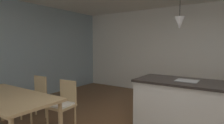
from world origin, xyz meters
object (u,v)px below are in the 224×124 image
chair_far_right (63,103)px  kitchen_island (205,109)px  dining_table (5,99)px  chair_far_left (35,96)px

chair_far_right → kitchen_island: (2.16, 1.13, -0.01)m
dining_table → kitchen_island: bearing=36.7°
dining_table → chair_far_right: 0.93m
chair_far_left → kitchen_island: kitchen_island is taller
chair_far_left → kitchen_island: (3.02, 1.13, -0.01)m
chair_far_left → chair_far_right: (0.85, -0.00, 0.00)m
chair_far_left → kitchen_island: bearing=20.5°
dining_table → chair_far_right: chair_far_right is taller
chair_far_right → kitchen_island: size_ratio=0.38×
dining_table → kitchen_island: kitchen_island is taller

